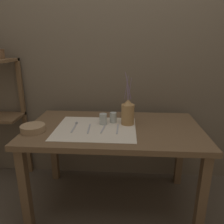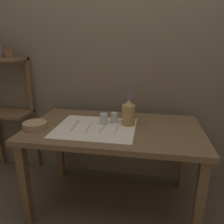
% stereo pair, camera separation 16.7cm
% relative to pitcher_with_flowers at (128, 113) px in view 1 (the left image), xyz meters
% --- Properties ---
extents(ground_plane, '(12.00, 12.00, 0.00)m').
position_rel_pitcher_with_flowers_xyz_m(ground_plane, '(-0.11, -0.06, -0.81)').
color(ground_plane, brown).
extents(stone_wall_back, '(7.00, 0.06, 2.40)m').
position_rel_pitcher_with_flowers_xyz_m(stone_wall_back, '(-0.11, 0.43, 0.39)').
color(stone_wall_back, '#6B5E4C').
rests_on(stone_wall_back, ground_plane).
extents(wooden_table, '(1.35, 0.77, 0.71)m').
position_rel_pitcher_with_flowers_xyz_m(wooden_table, '(-0.11, -0.06, -0.18)').
color(wooden_table, brown).
rests_on(wooden_table, ground_plane).
extents(linen_cloth, '(0.61, 0.50, 0.00)m').
position_rel_pitcher_with_flowers_xyz_m(linen_cloth, '(-0.24, -0.11, -0.10)').
color(linen_cloth, beige).
rests_on(linen_cloth, wooden_table).
extents(pitcher_with_flowers, '(0.10, 0.10, 0.42)m').
position_rel_pitcher_with_flowers_xyz_m(pitcher_with_flowers, '(0.00, 0.00, 0.00)').
color(pitcher_with_flowers, '#A87F4C').
rests_on(pitcher_with_flowers, wooden_table).
extents(wooden_bowl, '(0.18, 0.18, 0.05)m').
position_rel_pitcher_with_flowers_xyz_m(wooden_bowl, '(-0.70, -0.19, -0.07)').
color(wooden_bowl, '#9E7F5B').
rests_on(wooden_bowl, wooden_table).
extents(glass_tumbler_near, '(0.06, 0.06, 0.09)m').
position_rel_pitcher_with_flowers_xyz_m(glass_tumbler_near, '(-0.19, -0.02, -0.05)').
color(glass_tumbler_near, '#B7C1BC').
rests_on(glass_tumbler_near, wooden_table).
extents(glass_tumbler_far, '(0.06, 0.06, 0.08)m').
position_rel_pitcher_with_flowers_xyz_m(glass_tumbler_far, '(-0.12, 0.03, -0.05)').
color(glass_tumbler_far, '#B7C1BC').
rests_on(glass_tumbler_far, wooden_table).
extents(spoon_inner, '(0.02, 0.20, 0.02)m').
position_rel_pitcher_with_flowers_xyz_m(spoon_inner, '(-0.41, -0.06, -0.09)').
color(spoon_inner, '#A8A8AD').
rests_on(spoon_inner, wooden_table).
extents(fork_inner, '(0.02, 0.19, 0.00)m').
position_rel_pitcher_with_flowers_xyz_m(fork_inner, '(-0.29, -0.12, -0.09)').
color(fork_inner, '#A8A8AD').
rests_on(fork_inner, wooden_table).
extents(fork_outer, '(0.03, 0.19, 0.00)m').
position_rel_pitcher_with_flowers_xyz_m(fork_outer, '(-0.18, -0.11, -0.09)').
color(fork_outer, '#A8A8AD').
rests_on(fork_outer, wooden_table).
extents(knife_center, '(0.01, 0.19, 0.00)m').
position_rel_pitcher_with_flowers_xyz_m(knife_center, '(-0.08, -0.12, -0.09)').
color(knife_center, '#A8A8AD').
rests_on(knife_center, wooden_table).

